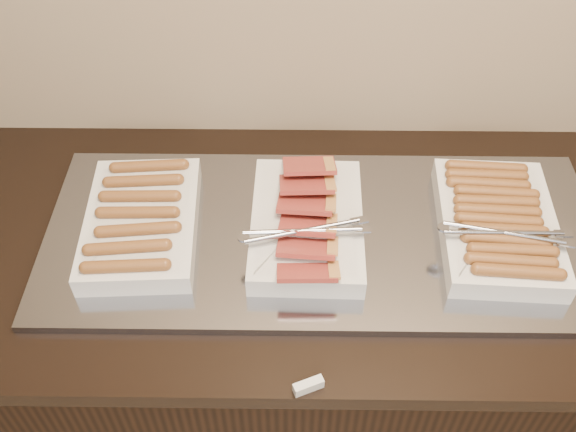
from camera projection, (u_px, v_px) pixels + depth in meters
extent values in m
cube|color=black|center=(313.00, 352.00, 1.74)|extent=(2.00, 0.70, 0.86)
cube|color=black|center=(319.00, 244.00, 1.41)|extent=(2.06, 0.76, 0.04)
cube|color=gray|center=(323.00, 235.00, 1.39)|extent=(1.20, 0.50, 0.02)
cube|color=silver|center=(142.00, 223.00, 1.37)|extent=(0.25, 0.36, 0.05)
cylinder|color=brown|center=(125.00, 266.00, 1.25)|extent=(0.16, 0.04, 0.03)
cylinder|color=brown|center=(127.00, 247.00, 1.28)|extent=(0.16, 0.04, 0.03)
cylinder|color=brown|center=(138.00, 229.00, 1.31)|extent=(0.16, 0.04, 0.03)
cylinder|color=brown|center=(138.00, 212.00, 1.35)|extent=(0.15, 0.03, 0.03)
cylinder|color=brown|center=(140.00, 196.00, 1.38)|extent=(0.15, 0.03, 0.03)
cylinder|color=brown|center=(143.00, 181.00, 1.41)|extent=(0.16, 0.04, 0.03)
cylinder|color=brown|center=(149.00, 166.00, 1.44)|extent=(0.16, 0.04, 0.03)
cube|color=silver|center=(307.00, 224.00, 1.37)|extent=(0.24, 0.36, 0.05)
cube|color=#AE3F38|center=(307.00, 269.00, 1.25)|extent=(0.12, 0.09, 0.04)
cube|color=#AE3F38|center=(307.00, 246.00, 1.29)|extent=(0.12, 0.10, 0.04)
cube|color=#AE3F38|center=(308.00, 224.00, 1.32)|extent=(0.12, 0.10, 0.04)
cube|color=#AE3F38|center=(305.00, 204.00, 1.36)|extent=(0.12, 0.10, 0.04)
cube|color=#AE3F38|center=(306.00, 184.00, 1.40)|extent=(0.12, 0.09, 0.04)
cube|color=#AE3F38|center=(309.00, 166.00, 1.43)|extent=(0.12, 0.09, 0.04)
cube|color=silver|center=(497.00, 226.00, 1.36)|extent=(0.26, 0.37, 0.05)
cylinder|color=brown|center=(519.00, 272.00, 1.24)|extent=(0.16, 0.04, 0.03)
cylinder|color=brown|center=(511.00, 261.00, 1.26)|extent=(0.16, 0.04, 0.03)
cylinder|color=brown|center=(513.00, 250.00, 1.27)|extent=(0.16, 0.03, 0.03)
cylinder|color=brown|center=(506.00, 240.00, 1.29)|extent=(0.16, 0.04, 0.03)
cylinder|color=brown|center=(504.00, 230.00, 1.31)|extent=(0.16, 0.04, 0.03)
cylinder|color=brown|center=(499.00, 220.00, 1.33)|extent=(0.16, 0.04, 0.03)
cylinder|color=brown|center=(498.00, 211.00, 1.35)|extent=(0.16, 0.04, 0.03)
cylinder|color=brown|center=(497.00, 202.00, 1.37)|extent=(0.16, 0.03, 0.03)
cylinder|color=brown|center=(497.00, 193.00, 1.39)|extent=(0.16, 0.04, 0.03)
cylinder|color=brown|center=(488.00, 184.00, 1.40)|extent=(0.16, 0.04, 0.03)
cylinder|color=brown|center=(487.00, 175.00, 1.42)|extent=(0.16, 0.03, 0.03)
cylinder|color=brown|center=(486.00, 167.00, 1.44)|extent=(0.16, 0.04, 0.03)
cube|color=silver|center=(308.00, 386.00, 1.14)|extent=(0.06, 0.04, 0.02)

